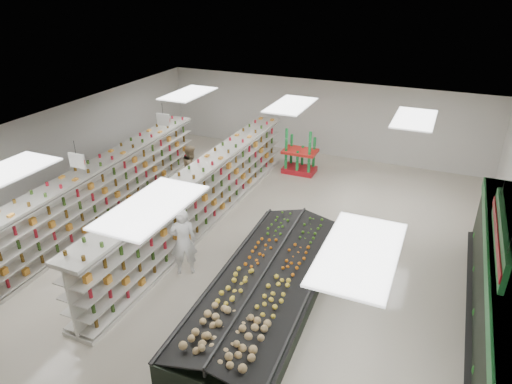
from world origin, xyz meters
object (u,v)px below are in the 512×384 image
at_px(soda_endcap, 300,153).
at_px(shopper_background, 192,168).
at_px(gondola_left, 99,195).
at_px(gondola_center, 203,198).
at_px(produce_island, 267,286).
at_px(shopper_main, 183,242).

distance_m(soda_endcap, shopper_background, 4.35).
distance_m(gondola_left, gondola_center, 3.30).
height_order(gondola_left, soda_endcap, gondola_left).
bearing_deg(produce_island, shopper_background, 135.75).
height_order(gondola_center, produce_island, gondola_center).
xyz_separation_m(gondola_left, shopper_main, (3.97, -1.44, 0.08)).
height_order(produce_island, soda_endcap, soda_endcap).
distance_m(produce_island, soda_endcap, 8.01).
bearing_deg(produce_island, shopper_main, 174.49).
relative_size(produce_island, soda_endcap, 3.95).
bearing_deg(produce_island, gondola_left, 165.34).
relative_size(gondola_left, soda_endcap, 6.53).
xyz_separation_m(gondola_center, soda_endcap, (1.48, 5.09, -0.08)).
height_order(gondola_left, shopper_background, gondola_left).
xyz_separation_m(gondola_center, shopper_main, (0.83, -2.48, 0.06)).
relative_size(soda_endcap, shopper_main, 0.88).
xyz_separation_m(gondola_left, shopper_background, (1.56, 3.03, -0.01)).
bearing_deg(gondola_center, produce_island, -39.93).
xyz_separation_m(shopper_main, shopper_background, (-2.41, 4.47, -0.09)).
distance_m(gondola_center, soda_endcap, 5.30).
height_order(gondola_center, shopper_background, gondola_center).
bearing_deg(shopper_background, soda_endcap, -59.14).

